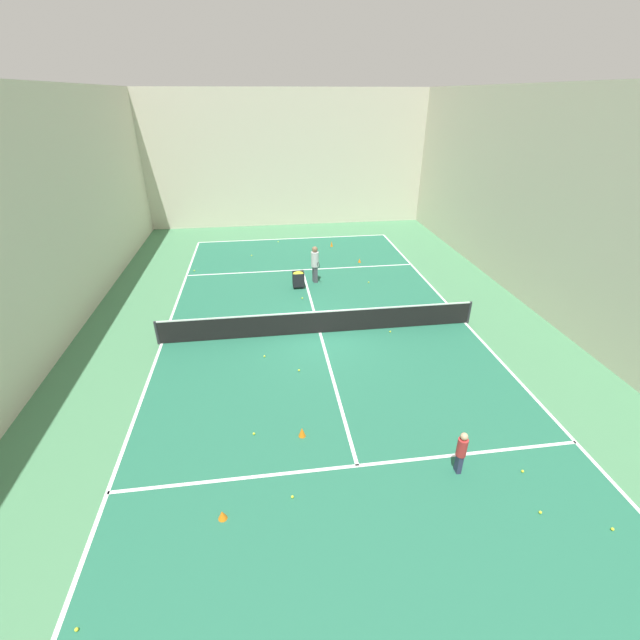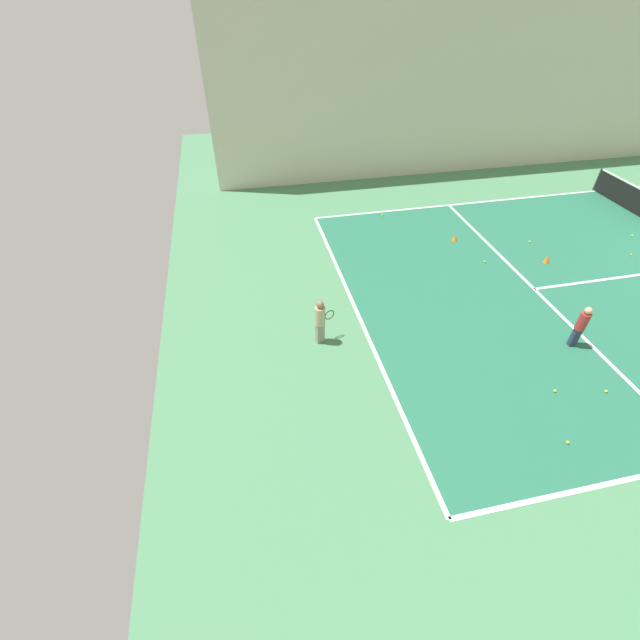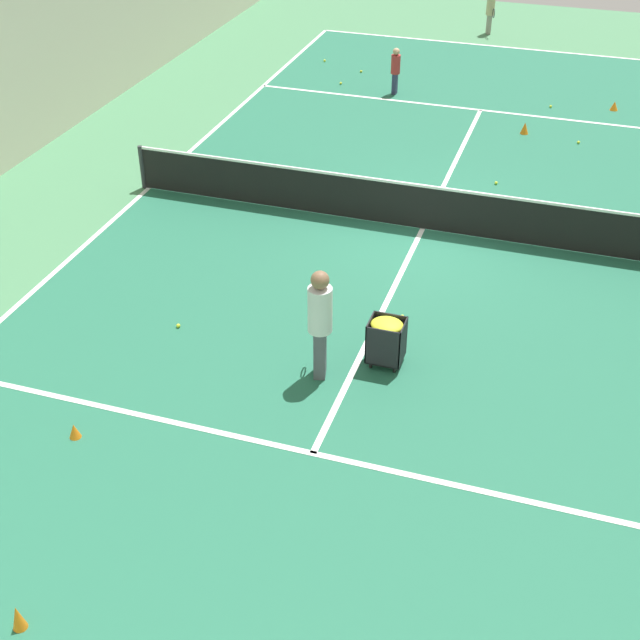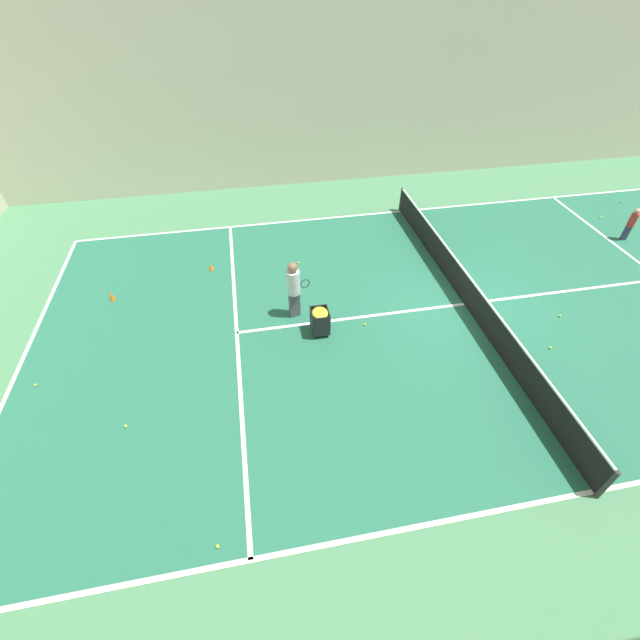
{
  "view_description": "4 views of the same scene",
  "coord_description": "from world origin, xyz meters",
  "px_view_note": "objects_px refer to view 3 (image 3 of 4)",
  "views": [
    {
      "loc": [
        -2.0,
        -14.42,
        8.29
      ],
      "look_at": [
        0.0,
        0.0,
        0.57
      ],
      "focal_mm": 24.0,
      "sensor_mm": 36.0,
      "label": 1
    },
    {
      "loc": [
        9.0,
        -15.44,
        7.65
      ],
      "look_at": [
        0.92,
        -13.72,
        0.72
      ],
      "focal_mm": 24.0,
      "sensor_mm": 36.0,
      "label": 2
    },
    {
      "loc": [
        -2.91,
        15.44,
        8.29
      ],
      "look_at": [
        0.46,
        5.12,
        1.01
      ],
      "focal_mm": 50.0,
      "sensor_mm": 36.0,
      "label": 3
    },
    {
      "loc": [
        -9.0,
        6.14,
        8.29
      ],
      "look_at": [
        -0.42,
        4.53,
        0.47
      ],
      "focal_mm": 24.0,
      "sensor_mm": 36.0,
      "label": 4
    }
  ],
  "objects_px": {
    "player_near_baseline": "(490,10)",
    "training_cone_1": "(614,106)",
    "ball_cart": "(387,334)",
    "child_midcourt": "(396,68)",
    "tennis_net": "(424,207)",
    "coach_at_net": "(320,317)",
    "training_cone_0": "(74,431)"
  },
  "relations": [
    {
      "from": "coach_at_net",
      "to": "training_cone_0",
      "type": "xyz_separation_m",
      "value": [
        2.8,
        2.43,
        -0.94
      ]
    },
    {
      "from": "tennis_net",
      "to": "coach_at_net",
      "type": "bearing_deg",
      "value": 84.85
    },
    {
      "from": "tennis_net",
      "to": "training_cone_0",
      "type": "bearing_deg",
      "value": 66.61
    },
    {
      "from": "tennis_net",
      "to": "child_midcourt",
      "type": "distance_m",
      "value": 7.74
    },
    {
      "from": "ball_cart",
      "to": "training_cone_1",
      "type": "bearing_deg",
      "value": -102.89
    },
    {
      "from": "player_near_baseline",
      "to": "ball_cart",
      "type": "relative_size",
      "value": 1.64
    },
    {
      "from": "child_midcourt",
      "to": "training_cone_1",
      "type": "xyz_separation_m",
      "value": [
        -5.68,
        -0.56,
        -0.59
      ]
    },
    {
      "from": "child_midcourt",
      "to": "training_cone_0",
      "type": "bearing_deg",
      "value": -2.02
    },
    {
      "from": "ball_cart",
      "to": "player_near_baseline",
      "type": "bearing_deg",
      "value": -85.83
    },
    {
      "from": "ball_cart",
      "to": "training_cone_1",
      "type": "distance_m",
      "value": 12.77
    },
    {
      "from": "coach_at_net",
      "to": "training_cone_0",
      "type": "bearing_deg",
      "value": 117.99
    },
    {
      "from": "coach_at_net",
      "to": "tennis_net",
      "type": "bearing_deg",
      "value": -18.12
    },
    {
      "from": "coach_at_net",
      "to": "ball_cart",
      "type": "distance_m",
      "value": 1.16
    },
    {
      "from": "tennis_net",
      "to": "coach_at_net",
      "type": "xyz_separation_m",
      "value": [
        0.46,
        5.11,
        0.56
      ]
    },
    {
      "from": "tennis_net",
      "to": "training_cone_1",
      "type": "height_order",
      "value": "tennis_net"
    },
    {
      "from": "player_near_baseline",
      "to": "training_cone_0",
      "type": "relative_size",
      "value": 5.94
    },
    {
      "from": "child_midcourt",
      "to": "ball_cart",
      "type": "height_order",
      "value": "child_midcourt"
    },
    {
      "from": "ball_cart",
      "to": "child_midcourt",
      "type": "bearing_deg",
      "value": -76.58
    },
    {
      "from": "coach_at_net",
      "to": "ball_cart",
      "type": "xyz_separation_m",
      "value": [
        -0.88,
        -0.58,
        -0.49
      ]
    },
    {
      "from": "player_near_baseline",
      "to": "training_cone_1",
      "type": "height_order",
      "value": "player_near_baseline"
    },
    {
      "from": "coach_at_net",
      "to": "training_cone_1",
      "type": "xyz_separation_m",
      "value": [
        -3.73,
        -13.02,
        -0.93
      ]
    },
    {
      "from": "ball_cart",
      "to": "training_cone_1",
      "type": "height_order",
      "value": "ball_cart"
    },
    {
      "from": "child_midcourt",
      "to": "training_cone_1",
      "type": "relative_size",
      "value": 5.44
    },
    {
      "from": "player_near_baseline",
      "to": "training_cone_1",
      "type": "distance_m",
      "value": 7.18
    },
    {
      "from": "player_near_baseline",
      "to": "coach_at_net",
      "type": "relative_size",
      "value": 0.72
    },
    {
      "from": "ball_cart",
      "to": "training_cone_0",
      "type": "relative_size",
      "value": 3.62
    },
    {
      "from": "child_midcourt",
      "to": "ball_cart",
      "type": "bearing_deg",
      "value": 14.65
    },
    {
      "from": "coach_at_net",
      "to": "child_midcourt",
      "type": "bearing_deg",
      "value": -4.04
    },
    {
      "from": "tennis_net",
      "to": "training_cone_1",
      "type": "bearing_deg",
      "value": -112.42
    },
    {
      "from": "player_near_baseline",
      "to": "ball_cart",
      "type": "bearing_deg",
      "value": -14.89
    },
    {
      "from": "player_near_baseline",
      "to": "coach_at_net",
      "type": "xyz_separation_m",
      "value": [
        -0.45,
        18.83,
        0.29
      ]
    },
    {
      "from": "tennis_net",
      "to": "training_cone_0",
      "type": "distance_m",
      "value": 8.23
    }
  ]
}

